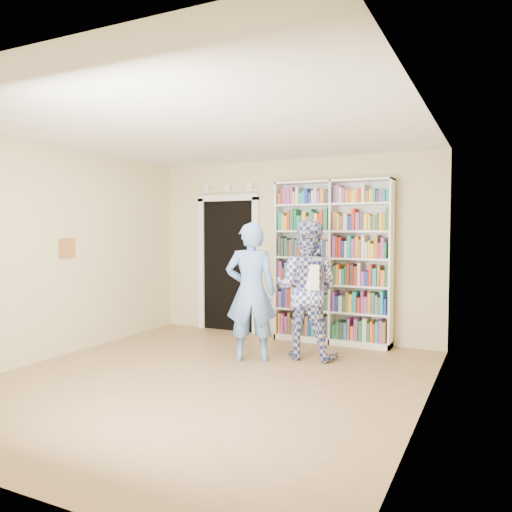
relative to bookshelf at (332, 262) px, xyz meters
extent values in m
plane|color=olive|center=(-0.69, -2.34, -1.18)|extent=(5.00, 5.00, 0.00)
plane|color=white|center=(-0.69, -2.34, 1.52)|extent=(5.00, 5.00, 0.00)
plane|color=beige|center=(-0.69, 0.16, 0.17)|extent=(4.50, 0.00, 4.50)
plane|color=beige|center=(-2.94, -2.34, 0.17)|extent=(0.00, 5.00, 5.00)
plane|color=beige|center=(1.56, -2.34, 0.17)|extent=(0.00, 5.00, 5.00)
cube|color=white|center=(0.00, 0.00, -0.01)|extent=(1.70, 0.32, 2.34)
cube|color=white|center=(0.00, 0.00, -0.01)|extent=(0.03, 0.32, 2.34)
cube|color=black|center=(-1.79, 0.14, -0.13)|extent=(0.90, 0.03, 2.10)
cube|color=white|center=(-2.29, 0.12, -0.13)|extent=(0.10, 0.06, 2.20)
cube|color=white|center=(-1.29, 0.12, -0.13)|extent=(0.10, 0.06, 2.20)
cube|color=white|center=(-1.79, 0.12, 0.97)|extent=(1.10, 0.06, 0.10)
cube|color=white|center=(-1.79, 0.12, 1.07)|extent=(1.10, 0.08, 0.02)
cube|color=maroon|center=(-2.92, -2.14, 0.22)|extent=(0.03, 0.25, 0.25)
imported|color=#6391DD|center=(-0.62, -1.38, -0.32)|extent=(0.74, 0.63, 1.73)
imported|color=navy|center=(-0.04, -0.95, -0.30)|extent=(0.88, 0.70, 1.76)
cube|color=white|center=(0.10, -1.19, -0.12)|extent=(0.22, 0.02, 0.31)
camera|label=1|loc=(2.15, -6.90, 0.45)|focal=35.00mm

